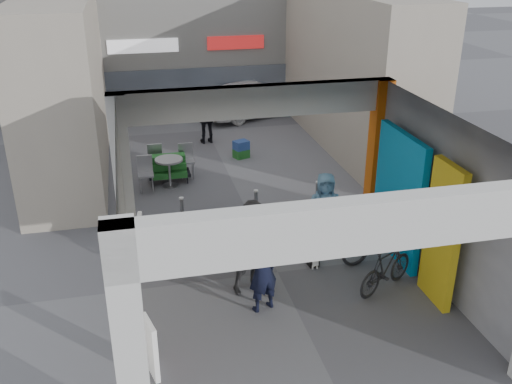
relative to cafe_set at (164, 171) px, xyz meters
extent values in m
plane|color=#5C5D62|center=(1.91, -5.43, -0.35)|extent=(90.00, 90.00, 0.00)
cube|color=silver|center=(-1.09, -9.43, 1.40)|extent=(0.40, 0.40, 3.50)
cube|color=silver|center=(-1.09, -3.43, 1.40)|extent=(0.40, 0.40, 3.50)
cube|color=#D85B0C|center=(4.91, -3.43, 1.40)|extent=(0.40, 0.40, 3.50)
plane|color=silver|center=(-1.09, -6.43, 1.40)|extent=(0.00, 6.40, 6.40)
plane|color=#A6A6AB|center=(4.91, -6.43, 1.40)|extent=(0.00, 6.40, 6.40)
cube|color=#0C8BC6|center=(4.61, -5.23, 1.05)|extent=(0.15, 2.00, 2.80)
cube|color=gold|center=(4.61, -7.03, 1.05)|extent=(0.15, 1.00, 2.80)
plane|color=#B1B2AD|center=(1.91, -6.43, 3.15)|extent=(6.40, 6.40, 0.00)
cube|color=silver|center=(1.91, -3.38, 2.80)|extent=(6.40, 0.30, 0.70)
cube|color=silver|center=(1.91, -9.48, 2.80)|extent=(6.40, 0.30, 0.70)
cube|color=silver|center=(1.91, -3.21, 2.75)|extent=(4.20, 0.05, 0.55)
cube|color=silver|center=(1.91, 8.57, 3.65)|extent=(18.00, 4.00, 8.00)
cube|color=#515966|center=(1.91, 6.52, 0.65)|extent=(16.20, 0.06, 1.80)
cube|color=white|center=(-0.09, 6.53, 2.45)|extent=(2.60, 0.06, 0.50)
cube|color=red|center=(3.41, 6.53, 2.45)|extent=(2.20, 0.06, 0.50)
cube|color=#A39987|center=(-2.59, 2.07, 2.15)|extent=(2.00, 9.00, 5.00)
cube|color=#A39987|center=(6.41, 2.07, 2.15)|extent=(2.00, 9.00, 5.00)
cylinder|color=gray|center=(0.19, -3.03, 0.06)|extent=(0.09, 0.09, 0.82)
cylinder|color=gray|center=(2.00, -2.99, 0.06)|extent=(0.09, 0.09, 0.82)
cylinder|color=gray|center=(3.61, -2.90, 0.08)|extent=(0.09, 0.09, 0.85)
cube|color=silver|center=(-0.84, -7.91, 0.15)|extent=(0.22, 0.55, 1.00)
cube|color=red|center=(-0.80, -7.91, 0.20)|extent=(0.14, 0.38, 0.40)
cube|color=silver|center=(-0.84, -4.17, 0.15)|extent=(0.16, 0.56, 1.00)
cube|color=red|center=(-0.80, -4.17, 0.20)|extent=(0.09, 0.39, 0.40)
cylinder|color=#9F9FA4|center=(0.13, -0.31, 0.05)|extent=(0.07, 0.07, 0.80)
cylinder|color=#9F9FA4|center=(0.13, -0.31, -0.34)|extent=(0.49, 0.49, 0.02)
cylinder|color=#9F9FA4|center=(0.13, -0.31, 0.45)|extent=(0.78, 0.78, 0.06)
cube|color=#9F9FA4|center=(-0.54, -0.53, -0.10)|extent=(0.42, 0.42, 0.50)
cube|color=#9F9FA4|center=(-0.54, -0.33, 0.39)|extent=(0.42, 0.06, 0.50)
cube|color=#9F9FA4|center=(0.68, 0.24, -0.10)|extent=(0.42, 0.42, 0.50)
cube|color=#9F9FA4|center=(0.68, 0.44, 0.39)|extent=(0.42, 0.06, 0.50)
cube|color=#9F9FA4|center=(-0.20, 0.35, -0.10)|extent=(0.42, 0.42, 0.50)
cube|color=#9F9FA4|center=(-0.20, 0.55, 0.39)|extent=(0.42, 0.06, 0.50)
cube|color=black|center=(0.14, 0.02, -0.21)|extent=(1.16, 0.58, 0.29)
cube|color=#18541F|center=(0.14, -0.13, -0.06)|extent=(0.97, 0.34, 0.17)
cube|color=#18541F|center=(0.14, 0.02, 0.13)|extent=(0.97, 0.34, 0.17)
cube|color=#18541F|center=(0.14, 0.16, 0.33)|extent=(0.97, 0.34, 0.17)
cube|color=#18541F|center=(2.56, 1.51, -0.21)|extent=(0.54, 0.49, 0.28)
cube|color=navy|center=(2.56, 1.51, 0.07)|extent=(0.54, 0.49, 0.28)
cube|color=black|center=(2.71, -5.30, -0.24)|extent=(0.22, 0.29, 0.22)
cube|color=black|center=(2.71, -5.41, -0.08)|extent=(0.17, 0.14, 0.32)
cube|color=white|center=(2.71, -5.49, -0.12)|extent=(0.13, 0.03, 0.31)
cylinder|color=white|center=(2.66, -5.48, -0.22)|extent=(0.04, 0.04, 0.25)
cylinder|color=white|center=(2.76, -5.48, -0.22)|extent=(0.04, 0.04, 0.25)
sphere|color=black|center=(2.71, -5.43, 0.12)|extent=(0.17, 0.17, 0.17)
cube|color=white|center=(2.71, -5.52, 0.10)|extent=(0.07, 0.11, 0.05)
cone|color=black|center=(2.67, -5.40, 0.20)|extent=(0.06, 0.06, 0.07)
cone|color=black|center=(2.76, -5.40, 0.20)|extent=(0.06, 0.06, 0.07)
imported|color=black|center=(1.30, -6.61, 0.49)|extent=(0.71, 0.59, 1.68)
imported|color=#434345|center=(1.31, -5.89, 0.60)|extent=(1.12, 0.99, 1.91)
imported|color=#5F92BA|center=(3.26, -4.42, 0.51)|extent=(0.92, 0.68, 1.71)
imported|color=black|center=(1.73, 3.21, 0.55)|extent=(1.10, 0.56, 1.80)
imported|color=black|center=(4.21, -5.41, 0.16)|extent=(2.02, 0.99, 1.02)
imported|color=black|center=(3.83, -6.50, 0.12)|extent=(1.59, 1.14, 0.94)
imported|color=white|center=(3.95, 6.07, 0.38)|extent=(4.63, 3.25, 1.46)
camera|label=1|loc=(-0.85, -15.33, 6.04)|focal=40.00mm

